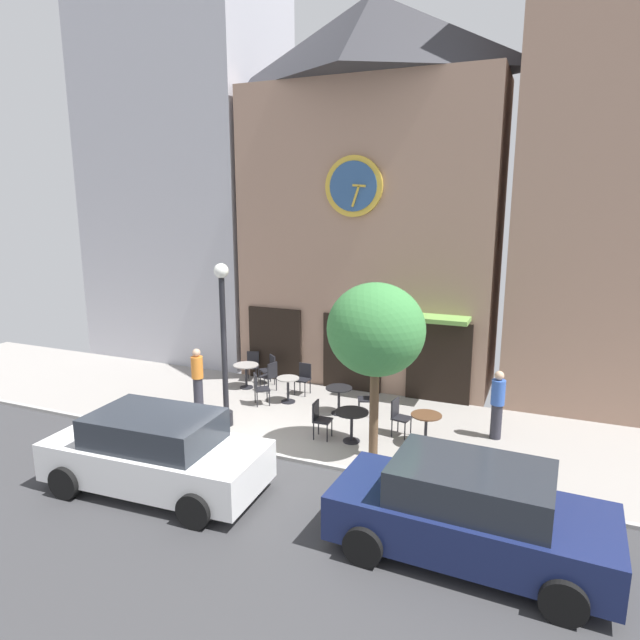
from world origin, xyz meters
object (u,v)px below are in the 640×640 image
(cafe_chair_left_end, at_px, (304,376))
(cafe_chair_corner, at_px, (252,364))
(cafe_table_near_door, at_px, (352,419))
(cafe_chair_curbside, at_px, (320,417))
(street_lamp, at_px, (224,345))
(pedestrian_blue, at_px, (497,404))
(cafe_chair_near_lamp, at_px, (270,374))
(cafe_chair_facing_wall, at_px, (270,367))
(cafe_table_center_right, at_px, (246,371))
(street_tree, at_px, (376,330))
(cafe_chair_facing_street, at_px, (259,387))
(cafe_chair_mid_row, at_px, (369,396))
(pedestrian_orange, at_px, (198,378))
(parked_car_navy, at_px, (469,512))
(cafe_table_center_left, at_px, (288,386))
(cafe_chair_near_tree, at_px, (399,414))
(cafe_table_leftmost, at_px, (426,424))
(parked_car_white, at_px, (156,452))
(cafe_table_center, at_px, (339,395))

(cafe_chair_left_end, xyz_separation_m, cafe_chair_corner, (-2.03, 0.55, 0.00))
(cafe_table_near_door, xyz_separation_m, cafe_chair_curbside, (-0.78, -0.09, -0.03))
(street_lamp, distance_m, pedestrian_blue, 6.71)
(cafe_chair_near_lamp, distance_m, cafe_chair_facing_wall, 0.72)
(cafe_table_center_right, bearing_deg, street_tree, -30.54)
(cafe_chair_facing_street, bearing_deg, street_tree, -25.00)
(cafe_chair_left_end, height_order, pedestrian_blue, pedestrian_blue)
(cafe_table_near_door, distance_m, pedestrian_blue, 3.47)
(cafe_chair_mid_row, relative_size, pedestrian_orange, 0.54)
(street_lamp, height_order, cafe_table_center_right, street_lamp)
(cafe_table_near_door, xyz_separation_m, cafe_chair_corner, (-4.45, 3.15, -0.03))
(street_lamp, height_order, pedestrian_orange, street_lamp)
(cafe_chair_left_end, bearing_deg, parked_car_navy, -46.85)
(cafe_table_center_left, xyz_separation_m, cafe_chair_near_tree, (3.44, -0.99, 0.05))
(cafe_table_leftmost, relative_size, cafe_chair_corner, 0.85)
(cafe_chair_curbside, distance_m, cafe_chair_mid_row, 1.91)
(cafe_chair_mid_row, xyz_separation_m, parked_car_navy, (3.26, -5.03, 0.23))
(cafe_chair_mid_row, bearing_deg, pedestrian_blue, -3.35)
(street_lamp, height_order, parked_car_white, street_lamp)
(cafe_chair_near_tree, relative_size, pedestrian_blue, 0.54)
(cafe_chair_facing_street, distance_m, pedestrian_orange, 1.69)
(cafe_table_near_door, distance_m, cafe_chair_curbside, 0.79)
(cafe_chair_near_lamp, relative_size, cafe_chair_facing_street, 1.00)
(pedestrian_blue, bearing_deg, cafe_chair_corner, 167.81)
(cafe_table_leftmost, bearing_deg, cafe_table_center_left, 162.49)
(cafe_table_leftmost, height_order, pedestrian_orange, pedestrian_orange)
(cafe_table_center_right, distance_m, cafe_chair_facing_wall, 0.78)
(street_lamp, height_order, parked_car_navy, street_lamp)
(cafe_chair_corner, height_order, cafe_chair_facing_wall, same)
(cafe_table_leftmost, bearing_deg, parked_car_white, -138.16)
(cafe_chair_near_lamp, relative_size, cafe_chair_facing_wall, 1.00)
(cafe_chair_facing_wall, bearing_deg, cafe_chair_curbside, -46.07)
(cafe_chair_near_tree, bearing_deg, cafe_table_near_door, -139.34)
(cafe_table_near_door, distance_m, cafe_chair_left_end, 3.56)
(street_lamp, relative_size, cafe_chair_corner, 4.56)
(pedestrian_blue, bearing_deg, parked_car_white, -139.47)
(cafe_table_center_left, relative_size, cafe_table_center, 0.98)
(street_lamp, xyz_separation_m, pedestrian_orange, (-1.36, 0.74, -1.22))
(cafe_table_near_door, bearing_deg, cafe_table_center, 120.64)
(cafe_chair_mid_row, bearing_deg, parked_car_white, -116.93)
(cafe_table_center, height_order, cafe_chair_facing_street, cafe_chair_facing_street)
(cafe_chair_near_tree, bearing_deg, pedestrian_orange, -176.42)
(cafe_table_leftmost, xyz_separation_m, pedestrian_blue, (1.45, 1.06, 0.32))
(cafe_table_near_door, height_order, cafe_chair_facing_street, cafe_chair_facing_street)
(cafe_table_center, distance_m, cafe_chair_mid_row, 0.79)
(pedestrian_blue, bearing_deg, pedestrian_orange, -172.03)
(cafe_chair_facing_street, distance_m, parked_car_navy, 7.80)
(street_tree, xyz_separation_m, cafe_table_center_right, (-4.93, 2.91, -2.33))
(cafe_table_center_left, height_order, pedestrian_blue, pedestrian_blue)
(cafe_chair_corner, xyz_separation_m, cafe_chair_facing_street, (1.28, -1.88, 0.00))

